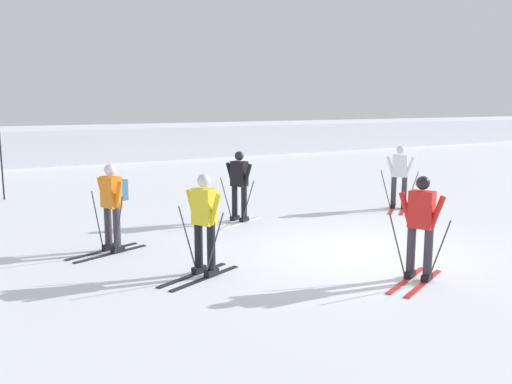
% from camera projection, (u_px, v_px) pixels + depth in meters
% --- Properties ---
extents(ground_plane, '(120.00, 120.00, 0.00)m').
position_uv_depth(ground_plane, '(362.00, 252.00, 10.49)').
color(ground_plane, white).
extents(far_snow_ridge, '(80.00, 6.45, 1.60)m').
position_uv_depth(far_snow_ridge, '(94.00, 143.00, 28.18)').
color(far_snow_ridge, white).
rests_on(far_snow_ridge, ground).
extents(skier_white, '(1.45, 1.33, 1.71)m').
position_uv_depth(skier_white, '(400.00, 175.00, 14.66)').
color(skier_white, red).
rests_on(skier_white, ground).
extents(skier_red, '(1.61, 1.01, 1.71)m').
position_uv_depth(skier_red, '(421.00, 225.00, 8.69)').
color(skier_red, red).
rests_on(skier_red, ground).
extents(skier_orange, '(1.63, 0.95, 1.71)m').
position_uv_depth(skier_orange, '(112.00, 203.00, 10.40)').
color(skier_orange, black).
rests_on(skier_orange, ground).
extents(skier_black, '(1.60, 1.03, 1.71)m').
position_uv_depth(skier_black, '(239.00, 184.00, 13.03)').
color(skier_black, silver).
rests_on(skier_black, ground).
extents(skier_yellow, '(1.62, 0.97, 1.71)m').
position_uv_depth(skier_yellow, '(204.00, 222.00, 8.95)').
color(skier_yellow, black).
rests_on(skier_yellow, ground).
extents(trail_marker_pole, '(0.05, 0.05, 2.47)m').
position_uv_depth(trail_marker_pole, '(1.00, 158.00, 15.94)').
color(trail_marker_pole, black).
rests_on(trail_marker_pole, ground).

